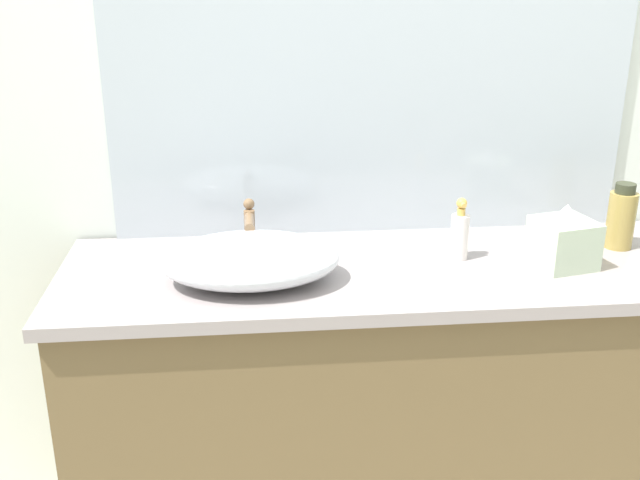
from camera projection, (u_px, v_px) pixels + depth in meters
name	position (u px, v px, depth m)	size (l,w,h in m)	color
bathroom_wall_rear	(390.00, 67.00, 1.93)	(6.00, 0.06, 2.60)	silver
vanity_counter	(381.00, 418.00, 1.94)	(1.57, 0.52, 0.87)	brown
wall_mirror_panel	(373.00, 52.00, 1.87)	(1.35, 0.01, 0.95)	#B2BCC6
sink_basin	(251.00, 260.00, 1.69)	(0.41, 0.28, 0.11)	silver
faucet	(250.00, 225.00, 1.82)	(0.03, 0.13, 0.14)	brown
soap_dispenser	(460.00, 234.00, 1.81)	(0.04, 0.04, 0.16)	white
lotion_bottle	(621.00, 218.00, 1.88)	(0.07, 0.07, 0.17)	#A68B44
tissue_box	(564.00, 240.00, 1.77)	(0.16, 0.16, 0.16)	beige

